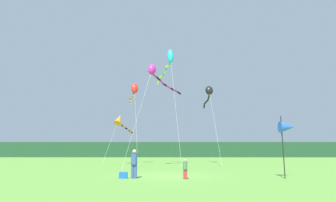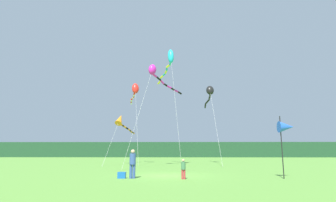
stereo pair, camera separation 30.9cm
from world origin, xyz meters
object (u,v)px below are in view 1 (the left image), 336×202
at_px(person_child, 185,168).
at_px(kite_black, 209,93).
at_px(kite_cyan, 169,61).
at_px(kite_red, 134,90).
at_px(banner_flag_pole, 287,128).
at_px(person_adult, 134,162).
at_px(cooler_box, 123,175).
at_px(kite_orange, 120,121).
at_px(kite_magenta, 156,74).

xyz_separation_m(person_child, kite_black, (3.83, 16.41, 7.93)).
height_order(person_child, kite_cyan, kite_cyan).
height_order(kite_cyan, kite_black, kite_cyan).
bearing_deg(kite_red, banner_flag_pole, -53.41).
xyz_separation_m(person_adult, person_child, (3.05, -0.36, -0.31)).
bearing_deg(person_child, person_adult, 173.32).
relative_size(person_adult, kite_red, 0.18).
height_order(cooler_box, kite_black, kite_black).
xyz_separation_m(banner_flag_pole, kite_black, (-2.48, 16.03, 5.55)).
relative_size(kite_red, kite_black, 1.03).
relative_size(kite_orange, kite_magenta, 0.79).
height_order(kite_magenta, kite_black, kite_magenta).
distance_m(person_child, kite_cyan, 16.56).
height_order(banner_flag_pole, kite_magenta, kite_magenta).
relative_size(person_child, kite_cyan, 0.09).
height_order(kite_orange, kite_red, kite_red).
xyz_separation_m(kite_orange, kite_red, (1.57, 0.03, 3.74)).
bearing_deg(cooler_box, person_child, -6.57).
bearing_deg(kite_black, banner_flag_pole, -81.22).
bearing_deg(kite_magenta, person_adult, -93.27).
xyz_separation_m(kite_red, kite_cyan, (4.25, -3.46, 2.60)).
bearing_deg(kite_black, person_child, -103.14).
xyz_separation_m(cooler_box, banner_flag_pole, (10.01, -0.04, 2.85)).
relative_size(person_adult, banner_flag_pole, 0.46).
bearing_deg(kite_black, cooler_box, -115.22).
relative_size(person_child, kite_black, 0.12).
relative_size(cooler_box, banner_flag_pole, 0.13).
height_order(person_adult, person_child, person_adult).
height_order(kite_red, kite_magenta, kite_magenta).
distance_m(kite_magenta, kite_black, 8.05).
xyz_separation_m(kite_magenta, kite_cyan, (1.38, 1.11, 1.80)).
bearing_deg(kite_magenta, banner_flag_pole, -51.72).
distance_m(kite_red, kite_cyan, 6.06).
relative_size(kite_red, kite_cyan, 0.77).
bearing_deg(kite_cyan, banner_flag_pole, -58.88).
bearing_deg(kite_magenta, kite_orange, 134.37).
distance_m(person_child, banner_flag_pole, 6.76).
height_order(kite_red, kite_black, kite_red).
relative_size(kite_orange, kite_cyan, 0.66).
height_order(banner_flag_pole, kite_black, kite_black).
xyz_separation_m(banner_flag_pole, kite_orange, (-13.17, 15.59, 2.04)).
xyz_separation_m(kite_orange, kite_magenta, (4.44, -4.54, 4.53)).
distance_m(cooler_box, kite_orange, 16.61).
height_order(banner_flag_pole, kite_cyan, kite_cyan).
bearing_deg(kite_red, person_child, -71.72).
distance_m(person_child, cooler_box, 3.75).
bearing_deg(person_child, kite_cyan, 94.72).
bearing_deg(kite_cyan, kite_black, 38.43).
distance_m(banner_flag_pole, kite_black, 17.14).
bearing_deg(kite_orange, cooler_box, -78.52).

